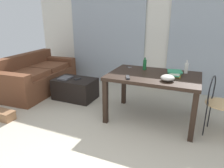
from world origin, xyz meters
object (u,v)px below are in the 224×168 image
couch (36,77)px  book_stack (175,73)px  magazine (65,78)px  scissors (128,67)px  coffee_table (75,89)px  craft_table (153,80)px  wire_chair (217,99)px  bowl (168,78)px  tv_remote_primary (78,79)px  shoebox (3,115)px  tv_remote_on_table (128,77)px  bottle_near (186,68)px  bottle_far (145,65)px

couch → book_stack: 2.99m
magazine → book_stack: bearing=-6.1°
couch → scissors: couch is taller
coffee_table → craft_table: (1.60, -0.24, 0.45)m
coffee_table → book_stack: size_ratio=2.57×
wire_chair → bowl: 0.72m
craft_table → tv_remote_primary: craft_table is taller
wire_chair → shoebox: wire_chair is taller
couch → tv_remote_on_table: couch is taller
bottle_near → bottle_far: (-0.65, -0.05, 0.00)m
tv_remote_primary → couch: bearing=-159.7°
coffee_table → magazine: size_ratio=2.93×
couch → coffee_table: 1.05m
book_stack → shoebox: book_stack is taller
bottle_near → bottle_far: bottle_near is taller
tv_remote_on_table → magazine: tv_remote_on_table is taller
book_stack → scissors: (-0.81, 0.20, -0.03)m
couch → craft_table: size_ratio=1.37×
wire_chair → scissors: wire_chair is taller
bottle_far → bowl: (0.45, -0.47, -0.04)m
scissors → shoebox: bearing=-142.7°
book_stack → bottle_near: bearing=53.5°
coffee_table → wire_chair: wire_chair is taller
magazine → shoebox: (-0.39, -1.17, -0.35)m
bowl → tv_remote_primary: 1.87m
couch → tv_remote_primary: bearing=-2.7°
craft_table → tv_remote_on_table: bearing=-133.1°
tv_remote_on_table → shoebox: size_ratio=0.45×
couch → wire_chair: size_ratio=2.20×
shoebox → couch: bearing=110.2°
craft_table → tv_remote_on_table: tv_remote_on_table is taller
coffee_table → shoebox: (-0.58, -1.22, -0.13)m
bowl → tv_remote_on_table: (-0.54, -0.09, -0.03)m
wire_chair → bowl: bearing=-166.1°
coffee_table → scissors: (1.09, 0.06, 0.54)m
bottle_near → coffee_table: bearing=-178.6°
craft_table → tv_remote_primary: size_ratio=9.37×
wire_chair → book_stack: 0.66m
magazine → couch: bearing=169.7°
couch → bowl: bowl is taller
craft_table → bottle_near: (0.44, 0.29, 0.18)m
bottle_near → tv_remote_on_table: 0.97m
coffee_table → shoebox: size_ratio=2.20×
wire_chair → scissors: bearing=165.2°
tv_remote_primary → magazine: 0.26m
wire_chair → shoebox: bearing=-163.6°
couch → tv_remote_on_table: 2.46m
bottle_far → tv_remote_primary: (-1.33, 0.01, -0.41)m
couch → craft_table: 2.69m
tv_remote_on_table → scissors: (-0.21, 0.62, -0.01)m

